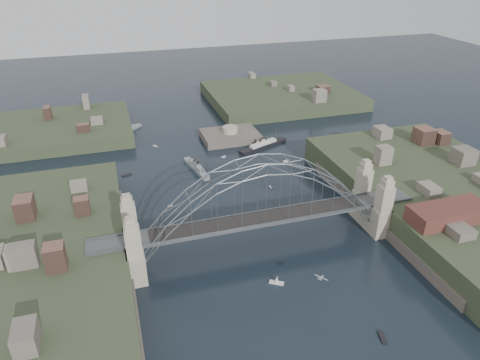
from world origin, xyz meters
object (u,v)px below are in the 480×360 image
object	(u,v)px
ocean_liner	(263,145)
naval_cruiser_near	(196,168)
fort_island	(230,140)
naval_cruiser_far	(128,130)
bridge	(262,205)
wharf_shed	(449,213)

from	to	relation	value
ocean_liner	naval_cruiser_near	bearing A→B (deg)	-158.32
fort_island	naval_cruiser_near	distance (m)	29.31
naval_cruiser_far	ocean_liner	distance (m)	57.84
naval_cruiser_near	ocean_liner	xyz separation A→B (m)	(28.49, 11.33, 0.01)
bridge	ocean_liner	size ratio (longest dim) A/B	3.92
bridge	fort_island	bearing A→B (deg)	80.27
wharf_shed	ocean_liner	bearing A→B (deg)	106.92
fort_island	naval_cruiser_far	size ratio (longest dim) A/B	1.84
bridge	wharf_shed	xyz separation A→B (m)	(44.00, -14.00, -2.32)
wharf_shed	naval_cruiser_near	distance (m)	80.10
fort_island	naval_cruiser_near	bearing A→B (deg)	-129.48
fort_island	wharf_shed	size ratio (longest dim) A/B	1.10
bridge	naval_cruiser_near	world-z (taller)	bridge
bridge	naval_cruiser_far	world-z (taller)	bridge
naval_cruiser_near	fort_island	bearing A→B (deg)	50.52
naval_cruiser_near	naval_cruiser_far	world-z (taller)	naval_cruiser_near
fort_island	wharf_shed	xyz separation A→B (m)	(32.00, -84.00, 10.34)
bridge	ocean_liner	bearing A→B (deg)	69.57
fort_island	naval_cruiser_near	size ratio (longest dim) A/B	1.23
naval_cruiser_far	ocean_liner	size ratio (longest dim) A/B	0.56
wharf_shed	naval_cruiser_far	distance (m)	126.46
fort_island	naval_cruiser_far	xyz separation A→B (m)	(-38.34, 20.68, 1.11)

